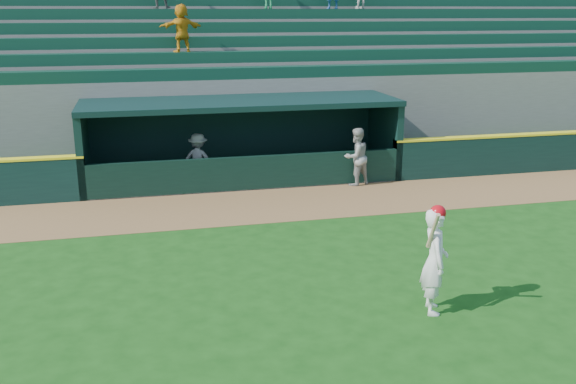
{
  "coord_description": "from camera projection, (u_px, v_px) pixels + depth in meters",
  "views": [
    {
      "loc": [
        -3.04,
        -11.19,
        5.06
      ],
      "look_at": [
        0.0,
        1.6,
        1.3
      ],
      "focal_mm": 40.0,
      "sensor_mm": 36.0,
      "label": 1
    }
  ],
  "objects": [
    {
      "name": "dugout",
      "position": [
        240.0,
        134.0,
        19.65
      ],
      "size": [
        9.4,
        2.8,
        2.46
      ],
      "color": "slate",
      "rests_on": "ground"
    },
    {
      "name": "dugout_player_inside",
      "position": [
        198.0,
        160.0,
        18.93
      ],
      "size": [
        1.16,
        0.93,
        1.56
      ],
      "primitive_type": "imported",
      "rotation": [
        0.0,
        0.0,
        2.73
      ],
      "color": "gray",
      "rests_on": "ground"
    },
    {
      "name": "warning_track",
      "position": [
        259.0,
        206.0,
        17.12
      ],
      "size": [
        40.0,
        3.0,
        0.01
      ],
      "primitive_type": "cube",
      "color": "brown",
      "rests_on": "ground"
    },
    {
      "name": "stands",
      "position": [
        219.0,
        84.0,
        23.63
      ],
      "size": [
        34.5,
        6.26,
        7.4
      ],
      "color": "slate",
      "rests_on": "ground"
    },
    {
      "name": "ground",
      "position": [
        307.0,
        278.0,
        12.53
      ],
      "size": [
        120.0,
        120.0,
        0.0
      ],
      "primitive_type": "plane",
      "color": "#154511",
      "rests_on": "ground"
    },
    {
      "name": "dugout_player_front",
      "position": [
        356.0,
        157.0,
        18.93
      ],
      "size": [
        1.02,
        0.91,
        1.72
      ],
      "primitive_type": "imported",
      "rotation": [
        0.0,
        0.0,
        3.52
      ],
      "color": "#9C9C97",
      "rests_on": "ground"
    },
    {
      "name": "batter_at_plate",
      "position": [
        435.0,
        259.0,
        10.9
      ],
      "size": [
        0.6,
        0.87,
        1.94
      ],
      "color": "white",
      "rests_on": "ground"
    }
  ]
}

